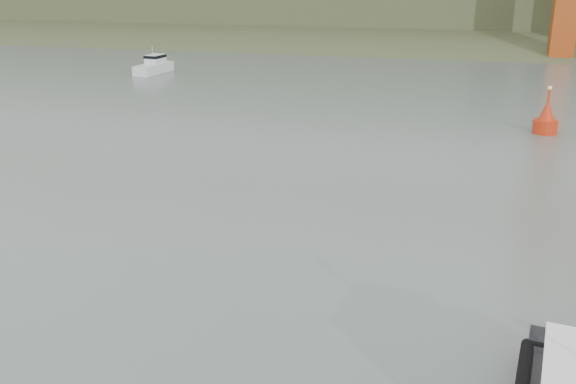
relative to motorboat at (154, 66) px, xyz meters
The scene contains 3 objects.
ground 58.23m from the motorboat, 60.84° to the right, with size 400.00×400.00×0.00m, color #4F5D59.
motorboat is the anchor object (origin of this frame).
nav_buoy 44.47m from the motorboat, 25.34° to the right, with size 1.74×1.74×3.63m.
Camera 1 is at (5.58, -16.73, 11.17)m, focal length 40.00 mm.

